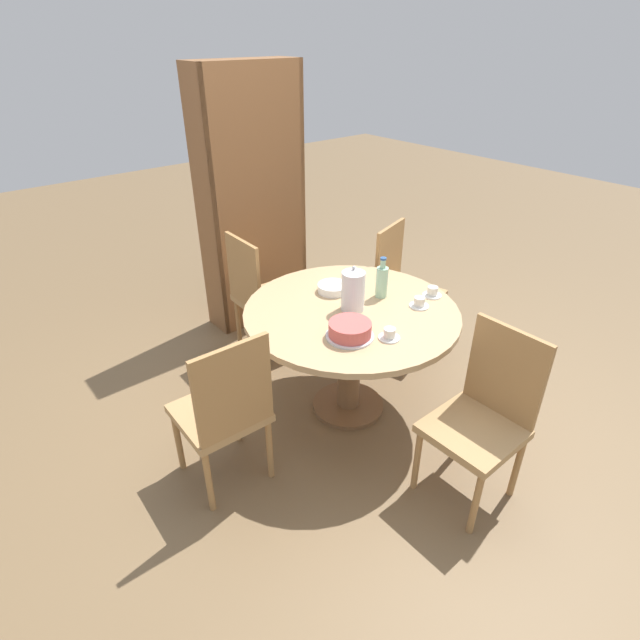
# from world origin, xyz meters

# --- Properties ---
(ground_plane) EXTENTS (14.00, 14.00, 0.00)m
(ground_plane) POSITION_xyz_m (0.00, 0.00, 0.00)
(ground_plane) COLOR brown
(dining_table) EXTENTS (1.26, 1.26, 0.73)m
(dining_table) POSITION_xyz_m (0.00, 0.00, 0.59)
(dining_table) COLOR brown
(dining_table) RESTS_ON ground_plane
(chair_a) EXTENTS (0.43, 0.43, 0.94)m
(chair_a) POSITION_xyz_m (-0.04, 0.90, 0.49)
(chair_a) COLOR #A87A47
(chair_a) RESTS_ON ground_plane
(chair_b) EXTENTS (0.43, 0.43, 0.94)m
(chair_b) POSITION_xyz_m (-0.90, -0.04, 0.49)
(chair_b) COLOR #A87A47
(chair_b) RESTS_ON ground_plane
(chair_c) EXTENTS (0.42, 0.42, 0.94)m
(chair_c) POSITION_xyz_m (0.07, -0.90, 0.49)
(chair_c) COLOR #A87A47
(chair_c) RESTS_ON ground_plane
(chair_d) EXTENTS (0.52, 0.52, 0.94)m
(chair_d) POSITION_xyz_m (0.84, 0.33, 0.49)
(chair_d) COLOR #A87A47
(chair_d) RESTS_ON ground_plane
(bookshelf) EXTENTS (0.83, 0.28, 1.97)m
(bookshelf) POSITION_xyz_m (0.26, 1.41, 0.95)
(bookshelf) COLOR brown
(bookshelf) RESTS_ON ground_plane
(coffee_pot) EXTENTS (0.14, 0.14, 0.27)m
(coffee_pot) POSITION_xyz_m (0.01, -0.00, 0.86)
(coffee_pot) COLOR silver
(coffee_pot) RESTS_ON dining_table
(water_bottle) EXTENTS (0.07, 0.07, 0.25)m
(water_bottle) POSITION_xyz_m (0.25, 0.01, 0.83)
(water_bottle) COLOR #99C6A3
(water_bottle) RESTS_ON dining_table
(cake_main) EXTENTS (0.26, 0.26, 0.09)m
(cake_main) POSITION_xyz_m (-0.21, -0.21, 0.77)
(cake_main) COLOR silver
(cake_main) RESTS_ON dining_table
(cup_a) EXTENTS (0.12, 0.12, 0.06)m
(cup_a) POSITION_xyz_m (-0.06, -0.36, 0.75)
(cup_a) COLOR silver
(cup_a) RESTS_ON dining_table
(cup_b) EXTENTS (0.12, 0.12, 0.06)m
(cup_b) POSITION_xyz_m (0.50, -0.19, 0.75)
(cup_b) COLOR silver
(cup_b) RESTS_ON dining_table
(cup_c) EXTENTS (0.12, 0.12, 0.06)m
(cup_c) POSITION_xyz_m (0.33, -0.23, 0.75)
(cup_c) COLOR silver
(cup_c) RESTS_ON dining_table
(plate_stack) EXTENTS (0.19, 0.19, 0.05)m
(plate_stack) POSITION_xyz_m (0.07, 0.24, 0.76)
(plate_stack) COLOR white
(plate_stack) RESTS_ON dining_table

